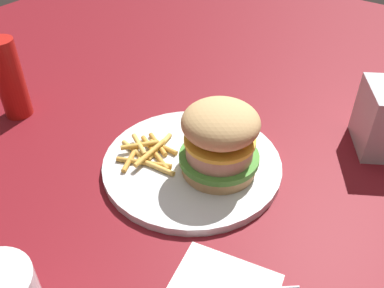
# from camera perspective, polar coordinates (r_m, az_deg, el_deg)

# --- Properties ---
(ground_plane) EXTENTS (1.60, 1.60, 0.00)m
(ground_plane) POSITION_cam_1_polar(r_m,az_deg,el_deg) (0.59, 2.81, -3.16)
(ground_plane) COLOR maroon
(plate) EXTENTS (0.25, 0.25, 0.01)m
(plate) POSITION_cam_1_polar(r_m,az_deg,el_deg) (0.59, 0.00, -2.75)
(plate) COLOR silver
(plate) RESTS_ON ground_plane
(sandwich) EXTENTS (0.11, 0.11, 0.10)m
(sandwich) POSITION_cam_1_polar(r_m,az_deg,el_deg) (0.54, 3.82, 0.64)
(sandwich) COLOR tan
(sandwich) RESTS_ON plate
(fries_pile) EXTENTS (0.10, 0.10, 0.01)m
(fries_pile) POSITION_cam_1_polar(r_m,az_deg,el_deg) (0.59, -5.98, -1.13)
(fries_pile) COLOR gold
(fries_pile) RESTS_ON plate
(napkin_dispenser) EXTENTS (0.11, 0.10, 0.10)m
(napkin_dispenser) POSITION_cam_1_polar(r_m,az_deg,el_deg) (0.66, 24.59, 3.18)
(napkin_dispenser) COLOR #B7BABF
(napkin_dispenser) RESTS_ON ground_plane
(ketchup_bottle) EXTENTS (0.04, 0.04, 0.13)m
(ketchup_bottle) POSITION_cam_1_polar(r_m,az_deg,el_deg) (0.73, -23.61, 8.15)
(ketchup_bottle) COLOR #B21914
(ketchup_bottle) RESTS_ON ground_plane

